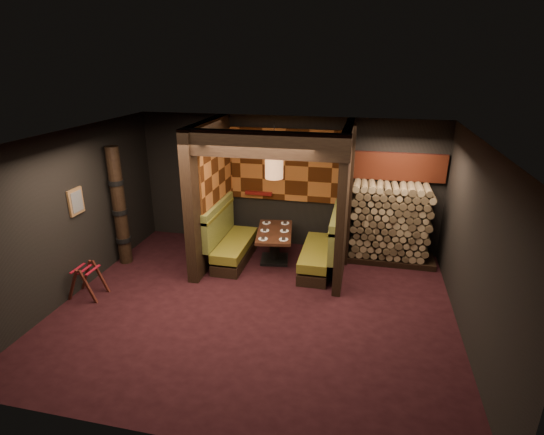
{
  "coord_description": "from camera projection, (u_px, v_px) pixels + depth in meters",
  "views": [
    {
      "loc": [
        1.63,
        -5.96,
        3.93
      ],
      "look_at": [
        0.0,
        1.3,
        1.15
      ],
      "focal_mm": 28.0,
      "sensor_mm": 36.0,
      "label": 1
    }
  ],
  "objects": [
    {
      "name": "partition_left",
      "position": [
        210.0,
        193.0,
        8.44
      ],
      "size": [
        0.2,
        2.2,
        2.85
      ],
      "primitive_type": "cube",
      "color": "black",
      "rests_on": "floor"
    },
    {
      "name": "wall_left",
      "position": [
        72.0,
        214.0,
        7.32
      ],
      "size": [
        0.02,
        5.5,
        2.85
      ],
      "primitive_type": "cube",
      "color": "black",
      "rests_on": "ground"
    },
    {
      "name": "booth_bench_right",
      "position": [
        322.0,
        251.0,
        8.33
      ],
      "size": [
        0.68,
        1.6,
        1.14
      ],
      "color": "black",
      "rests_on": "floor"
    },
    {
      "name": "header_beam",
      "position": [
        262.0,
        145.0,
        6.88
      ],
      "size": [
        2.85,
        0.18,
        0.44
      ],
      "primitive_type": "cube",
      "color": "black",
      "rests_on": "partition_left"
    },
    {
      "name": "mosaic_header",
      "position": [
        399.0,
        167.0,
        8.46
      ],
      "size": [
        1.83,
        0.1,
        0.56
      ],
      "primitive_type": "cube",
      "color": "maroon",
      "rests_on": "wall_back"
    },
    {
      "name": "totem_column",
      "position": [
        119.0,
        207.0,
        8.37
      ],
      "size": [
        0.31,
        0.31,
        2.4
      ],
      "color": "black",
      "rests_on": "floor"
    },
    {
      "name": "dining_table",
      "position": [
        275.0,
        241.0,
        8.67
      ],
      "size": [
        0.88,
        1.36,
        0.67
      ],
      "color": "black",
      "rests_on": "floor"
    },
    {
      "name": "lacquer_shelf",
      "position": [
        259.0,
        193.0,
        9.29
      ],
      "size": [
        0.6,
        0.12,
        0.07
      ],
      "primitive_type": "cube",
      "color": "#62100E",
      "rests_on": "wall_back"
    },
    {
      "name": "wall_back",
      "position": [
        287.0,
        183.0,
        9.18
      ],
      "size": [
        6.5,
        0.02,
        2.85
      ],
      "primitive_type": "cube",
      "color": "black",
      "rests_on": "ground"
    },
    {
      "name": "bay_front_post",
      "position": [
        350.0,
        198.0,
        8.16
      ],
      "size": [
        0.08,
        0.08,
        2.85
      ],
      "primitive_type": "cube",
      "color": "black",
      "rests_on": "floor"
    },
    {
      "name": "pendant_lamp",
      "position": [
        274.0,
        167.0,
        8.07
      ],
      "size": [
        0.35,
        0.35,
        1.06
      ],
      "color": "#A56D41",
      "rests_on": "ceiling"
    },
    {
      "name": "framed_picture",
      "position": [
        76.0,
        202.0,
        7.34
      ],
      "size": [
        0.05,
        0.36,
        0.46
      ],
      "color": "brown",
      "rests_on": "wall_left"
    },
    {
      "name": "luggage_rack",
      "position": [
        87.0,
        279.0,
        7.41
      ],
      "size": [
        0.59,
        0.42,
        0.64
      ],
      "color": "#401710",
      "rests_on": "floor"
    },
    {
      "name": "place_settings",
      "position": [
        275.0,
        230.0,
        8.58
      ],
      "size": [
        0.71,
        1.1,
        0.03
      ],
      "color": "white",
      "rests_on": "dining_table"
    },
    {
      "name": "wall_front",
      "position": [
        181.0,
        333.0,
        4.13
      ],
      "size": [
        6.5,
        0.02,
        2.85
      ],
      "primitive_type": "cube",
      "color": "black",
      "rests_on": "ground"
    },
    {
      "name": "firewood_stack",
      "position": [
        394.0,
        224.0,
        8.55
      ],
      "size": [
        1.73,
        0.7,
        1.64
      ],
      "color": "black",
      "rests_on": "floor"
    },
    {
      "name": "wall_right",
      "position": [
        477.0,
        248.0,
        5.99
      ],
      "size": [
        0.02,
        5.5,
        2.85
      ],
      "primitive_type": "cube",
      "color": "black",
      "rests_on": "ground"
    },
    {
      "name": "partition_right",
      "position": [
        344.0,
        202.0,
        7.94
      ],
      "size": [
        0.15,
        2.1,
        2.85
      ],
      "primitive_type": "cube",
      "color": "black",
      "rests_on": "floor"
    },
    {
      "name": "ceiling",
      "position": [
        252.0,
        138.0,
        6.15
      ],
      "size": [
        6.5,
        5.5,
        0.02
      ],
      "primitive_type": "cube",
      "color": "black",
      "rests_on": "ground"
    },
    {
      "name": "booth_bench_left",
      "position": [
        230.0,
        242.0,
        8.72
      ],
      "size": [
        0.68,
        1.6,
        1.14
      ],
      "color": "black",
      "rests_on": "floor"
    },
    {
      "name": "floor",
      "position": [
        255.0,
        308.0,
        7.16
      ],
      "size": [
        6.5,
        5.5,
        0.02
      ],
      "primitive_type": "cube",
      "color": "black",
      "rests_on": "ground"
    },
    {
      "name": "tapa_side_panel",
      "position": [
        218.0,
        171.0,
        8.43
      ],
      "size": [
        0.04,
        1.85,
        1.45
      ],
      "primitive_type": "cube",
      "color": "#A05724",
      "rests_on": "partition_left"
    },
    {
      "name": "tapa_back_panel",
      "position": [
        285.0,
        165.0,
        9.0
      ],
      "size": [
        2.4,
        0.06,
        1.55
      ],
      "primitive_type": "cube",
      "color": "#A05724",
      "rests_on": "wall_back"
    }
  ]
}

